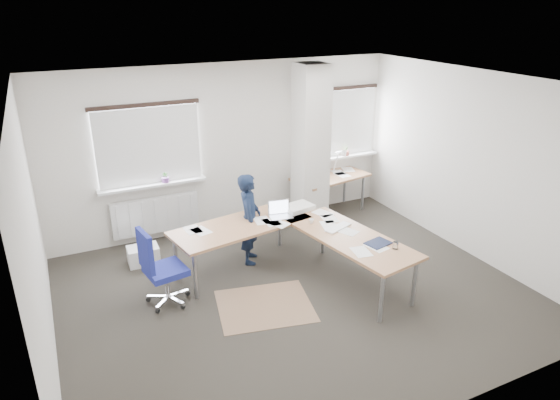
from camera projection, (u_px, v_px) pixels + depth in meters
name	position (u px, v px, depth m)	size (l,w,h in m)	color
ground	(295.00, 292.00, 6.80)	(6.00, 6.00, 0.00)	#292521
room_shell	(292.00, 159.00, 6.60)	(6.04, 5.04, 2.82)	beige
floor_mat	(265.00, 306.00, 6.50)	(1.20, 1.02, 0.01)	#826047
white_crate	(143.00, 255.00, 7.51)	(0.45, 0.31, 0.27)	white
desk_main	(297.00, 232.00, 6.98)	(2.82, 2.63, 0.96)	#996842
desk_side	(330.00, 178.00, 9.08)	(1.50, 0.93, 1.22)	#996842
task_chair	(164.00, 283.00, 6.44)	(0.60, 0.59, 1.09)	navy
person	(249.00, 219.00, 7.38)	(0.51, 0.33, 1.39)	black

